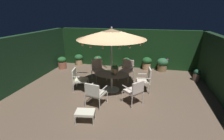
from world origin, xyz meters
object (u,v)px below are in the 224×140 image
Objects in this scene: patio_dining_table at (112,78)px; patio_chair_east at (135,90)px; potted_plant_back_center at (98,62)px; patio_chair_north at (78,78)px; centerpiece_planter at (115,69)px; potted_plant_left_far at (162,64)px; patio_chair_northeast at (95,93)px; potted_plant_front_corner at (79,59)px; potted_plant_right_near at (147,63)px; potted_plant_back_right at (126,63)px; patio_umbrella at (112,34)px; potted_plant_right_far at (197,75)px; patio_chair_southeast at (146,78)px; patio_chair_south at (127,69)px; potted_plant_left_near at (62,63)px; patio_chair_southwest at (98,68)px; ottoman_footrest at (85,113)px.

patio_chair_east is (1.06, -0.94, 0.01)m from patio_dining_table.
patio_chair_north is at bearing -87.99° from potted_plant_back_center.
centerpiece_planter is 0.59× the size of potted_plant_left_far.
patio_chair_east reaches higher than patio_chair_northeast.
patio_chair_northeast is 5.17m from potted_plant_front_corner.
potted_plant_right_near is 1.19m from potted_plant_back_right.
patio_umbrella reaches higher than potted_plant_right_far.
potted_plant_front_corner is 0.96× the size of potted_plant_back_center.
patio_chair_north is at bearing -116.31° from potted_plant_back_right.
patio_chair_southeast is 1.05× the size of patio_chair_south.
patio_chair_north is at bearing -49.11° from potted_plant_left_near.
patio_chair_southwest is 1.36× the size of potted_plant_right_near.
potted_plant_back_right is at bearing 102.19° from patio_chair_east.
potted_plant_right_near is at bearing 90.54° from patio_chair_southeast.
patio_chair_southeast is at bearing -106.61° from potted_plant_left_far.
centerpiece_planter is at bearing -46.22° from potted_plant_front_corner.
potted_plant_left_far is (0.85, 2.85, -0.18)m from patio_chair_southeast.
potted_plant_left_near is at bearing 132.17° from patio_chair_northeast.
centerpiece_planter reaches higher than patio_chair_southeast.
patio_chair_south is at bearing -11.69° from potted_plant_left_near.
potted_plant_right_near is (1.39, 3.10, -0.15)m from patio_dining_table.
patio_chair_southeast is 1.40× the size of potted_plant_right_near.
centerpiece_planter reaches higher than patio_chair_east.
patio_chair_southeast is at bearing 9.56° from patio_chair_north.
patio_dining_table reaches higher than potted_plant_right_far.
patio_chair_east reaches higher than ottoman_footrest.
patio_chair_south is 3.44m from potted_plant_right_far.
potted_plant_right_near is (0.33, 4.05, -0.16)m from patio_chair_east.
patio_umbrella is 3.63m from potted_plant_back_right.
patio_chair_south is at bearing 70.62° from patio_umbrella.
patio_chair_east reaches higher than potted_plant_back_center.
patio_chair_east is 1.65× the size of potted_plant_right_far.
patio_chair_southeast is 1.38× the size of potted_plant_left_far.
patio_chair_southeast is at bearing -21.80° from potted_plant_left_near.
potted_plant_left_near is at bearing 178.25° from potted_plant_right_far.
patio_chair_east is 4.03m from potted_plant_right_far.
potted_plant_left_far is at bearing 8.57° from potted_plant_left_near.
potted_plant_left_far is at bearing 53.38° from patio_dining_table.
potted_plant_left_far is (1.21, 4.00, -0.15)m from patio_chair_east.
patio_chair_southwest is at bearing -148.45° from potted_plant_left_far.
potted_plant_left_far is 1.93m from potted_plant_right_far.
potted_plant_front_corner is at bearing 171.02° from potted_plant_back_center.
potted_plant_back_right is at bearing -178.28° from potted_plant_left_far.
potted_plant_front_corner is (-2.57, 4.48, -0.17)m from patio_chair_northeast.
potted_plant_right_near is at bearing 176.62° from potted_plant_left_far.
patio_chair_east is 5.62m from potted_plant_front_corner.
potted_plant_front_corner is (-1.45, 3.35, -0.17)m from patio_chair_north.
ottoman_footrest is 1.12× the size of potted_plant_right_far.
patio_dining_table is 1.42m from patio_chair_east.
potted_plant_right_far is at bearing -25.09° from potted_plant_right_near.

